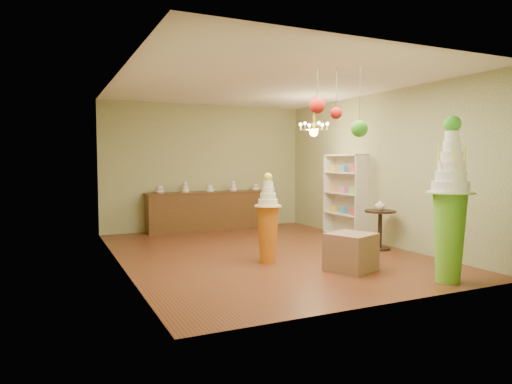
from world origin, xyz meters
name	(u,v)px	position (x,y,z in m)	size (l,w,h in m)	color
floor	(264,253)	(0.00, 0.00, 0.00)	(6.50, 6.50, 0.00)	#602E1A
ceiling	(264,85)	(0.00, 0.00, 3.00)	(6.50, 6.50, 0.00)	white
wall_back	(206,167)	(0.00, 3.25, 1.50)	(5.00, 0.04, 3.00)	tan
wall_front	(388,175)	(0.00, -3.25, 1.50)	(5.00, 0.04, 3.00)	tan
wall_left	(119,171)	(-2.50, 0.00, 1.50)	(0.04, 6.50, 3.00)	tan
wall_right	(376,169)	(2.50, 0.00, 1.50)	(0.04, 6.50, 3.00)	tan
pedestal_green	(450,216)	(1.42, -2.85, 0.91)	(0.76, 0.76, 2.27)	#68C12B
pedestal_orange	(268,227)	(-0.30, -0.76, 0.59)	(0.45, 0.45, 1.47)	#C36716
burlap_riser	(351,252)	(0.62, -1.74, 0.28)	(0.62, 0.62, 0.57)	#89664A
sideboard	(210,210)	(0.00, 2.97, 0.48)	(3.04, 0.54, 1.16)	#54351A
shelving_unit	(345,196)	(2.34, 0.80, 0.90)	(0.33, 1.20, 1.80)	beige
round_table	(380,224)	(2.10, -0.64, 0.48)	(0.63, 0.63, 0.74)	black
vase	(380,205)	(2.10, -0.64, 0.84)	(0.20, 0.20, 0.21)	beige
pom_red_left	(317,106)	(0.00, -1.74, 2.44)	(0.22, 0.22, 0.67)	#413D2F
pom_green_mid	(359,128)	(0.41, -2.18, 2.11)	(0.23, 0.23, 1.01)	#413D2F
pom_red_right	(336,113)	(0.29, -1.79, 2.35)	(0.17, 0.17, 0.74)	#413D2F
chandelier	(314,130)	(1.56, 0.85, 2.30)	(0.81, 0.81, 0.85)	#E9D552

